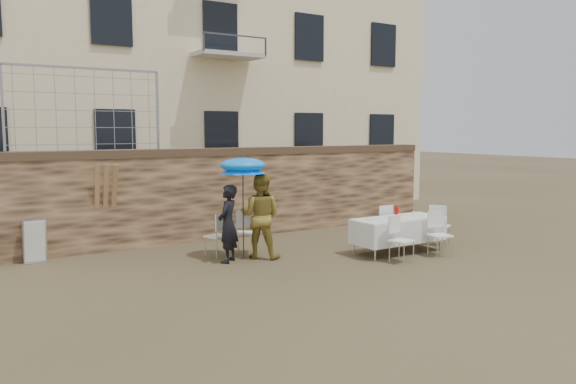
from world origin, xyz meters
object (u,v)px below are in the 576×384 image
couple_chair_left (217,235)px  table_chair_side (440,225)px  couple_chair_right (246,232)px  umbrella (243,168)px  banquet_table (398,220)px  chair_stack_right (33,239)px  woman_dress (260,216)px  table_chair_back (381,225)px  man_suit (228,224)px  soda_bottle (396,213)px  table_chair_front_left (402,239)px  table_chair_front_right (440,234)px

couple_chair_left → table_chair_side: 5.22m
table_chair_side → couple_chair_right: bearing=42.9°
umbrella → couple_chair_right: bearing=56.3°
couple_chair_left → couple_chair_right: same height
banquet_table → chair_stack_right: size_ratio=2.28×
woman_dress → table_chair_back: bearing=-142.6°
man_suit → chair_stack_right: man_suit is taller
couple_chair_left → soda_bottle: bearing=132.2°
couple_chair_right → soda_bottle: soda_bottle is taller
chair_stack_right → couple_chair_right: bearing=-21.9°
man_suit → table_chair_back: size_ratio=1.65×
umbrella → soda_bottle: size_ratio=7.76×
banquet_table → table_chair_front_left: bearing=-128.7°
banquet_table → soda_bottle: (-0.20, -0.15, 0.17)m
table_chair_back → chair_stack_right: table_chair_back is taller
couple_chair_left → soda_bottle: soda_bottle is taller
couple_chair_right → table_chair_side: same height
umbrella → couple_chair_left: size_ratio=2.10×
couple_chair_left → woman_dress: bearing=124.6°
man_suit → woman_dress: woman_dress is taller
banquet_table → soda_bottle: bearing=-143.1°
couple_chair_left → table_chair_front_left: bearing=121.4°
umbrella → soda_bottle: bearing=-25.2°
couple_chair_right → table_chair_back: size_ratio=1.00×
couple_chair_right → banquet_table: 3.34m
banquet_table → table_chair_front_right: (0.50, -0.75, -0.25)m
umbrella → chair_stack_right: (-3.76, 2.08, -1.44)m
umbrella → couple_chair_left: (-0.40, 0.45, -1.42)m
umbrella → table_chair_back: (3.37, -0.45, -1.42)m
man_suit → table_chair_front_left: (2.97, -1.90, -0.31)m
man_suit → table_chair_back: bearing=130.1°
couple_chair_right → chair_stack_right: size_ratio=1.04×
soda_bottle → table_chair_side: size_ratio=0.27×
table_chair_front_right → soda_bottle: bearing=152.0°
man_suit → couple_chair_left: man_suit is taller
table_chair_back → table_chair_side: 1.39m
banquet_table → chair_stack_right: 7.69m
umbrella → woman_dress: bearing=-15.9°
umbrella → soda_bottle: umbrella is taller
table_chair_front_left → table_chair_back: (0.80, 1.55, 0.00)m
couple_chair_right → chair_stack_right: bearing=9.9°
banquet_table → table_chair_front_left: size_ratio=2.19×
woman_dress → table_chair_front_left: 2.95m
couple_chair_left → couple_chair_right: 0.70m
man_suit → woman_dress: bearing=135.4°
man_suit → couple_chair_right: bearing=173.5°
table_chair_front_left → chair_stack_right: (-6.33, 4.08, -0.02)m
man_suit → soda_bottle: man_suit is taller
man_suit → table_chair_back: 3.80m
man_suit → soda_bottle: size_ratio=6.10×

